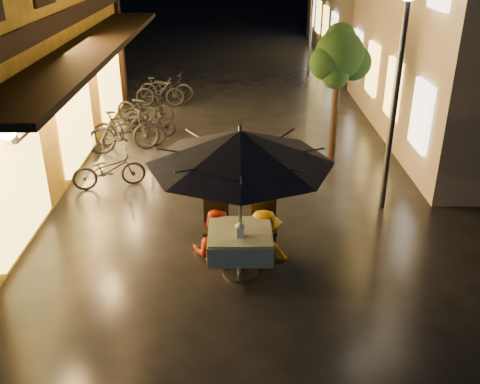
{
  "coord_description": "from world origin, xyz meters",
  "views": [
    {
      "loc": [
        0.13,
        -7.43,
        4.84
      ],
      "look_at": [
        0.18,
        0.29,
        1.15
      ],
      "focal_mm": 40.0,
      "sensor_mm": 36.0,
      "label": 1
    }
  ],
  "objects_px": {
    "patio_umbrella": "(240,147)",
    "person_yellow": "(264,213)",
    "table_lantern": "(240,228)",
    "person_orange": "(214,211)",
    "bicycle_0": "(109,170)",
    "cafe_table": "(240,242)",
    "streetlamp_near": "(400,59)"
  },
  "relations": [
    {
      "from": "patio_umbrella",
      "to": "person_orange",
      "type": "xyz_separation_m",
      "value": [
        -0.42,
        0.58,
        -1.34
      ]
    },
    {
      "from": "person_yellow",
      "to": "cafe_table",
      "type": "bearing_deg",
      "value": 58.71
    },
    {
      "from": "person_yellow",
      "to": "bicycle_0",
      "type": "xyz_separation_m",
      "value": [
        -3.15,
        2.77,
        -0.41
      ]
    },
    {
      "from": "patio_umbrella",
      "to": "table_lantern",
      "type": "height_order",
      "value": "patio_umbrella"
    },
    {
      "from": "table_lantern",
      "to": "person_yellow",
      "type": "xyz_separation_m",
      "value": [
        0.39,
        0.69,
        -0.1
      ]
    },
    {
      "from": "cafe_table",
      "to": "patio_umbrella",
      "type": "distance_m",
      "value": 1.56
    },
    {
      "from": "person_yellow",
      "to": "bicycle_0",
      "type": "height_order",
      "value": "person_yellow"
    },
    {
      "from": "person_orange",
      "to": "bicycle_0",
      "type": "relative_size",
      "value": 1.06
    },
    {
      "from": "person_yellow",
      "to": "table_lantern",
      "type": "bearing_deg",
      "value": 66.42
    },
    {
      "from": "patio_umbrella",
      "to": "person_yellow",
      "type": "bearing_deg",
      "value": 52.94
    },
    {
      "from": "bicycle_0",
      "to": "person_yellow",
      "type": "bearing_deg",
      "value": -148.68
    },
    {
      "from": "streetlamp_near",
      "to": "person_yellow",
      "type": "height_order",
      "value": "streetlamp_near"
    },
    {
      "from": "cafe_table",
      "to": "person_orange",
      "type": "xyz_separation_m",
      "value": [
        -0.42,
        0.58,
        0.23
      ]
    },
    {
      "from": "streetlamp_near",
      "to": "person_orange",
      "type": "distance_m",
      "value": 4.23
    },
    {
      "from": "table_lantern",
      "to": "person_yellow",
      "type": "distance_m",
      "value": 0.79
    },
    {
      "from": "person_orange",
      "to": "person_yellow",
      "type": "height_order",
      "value": "person_yellow"
    },
    {
      "from": "cafe_table",
      "to": "table_lantern",
      "type": "relative_size",
      "value": 3.96
    },
    {
      "from": "table_lantern",
      "to": "bicycle_0",
      "type": "bearing_deg",
      "value": 128.61
    },
    {
      "from": "table_lantern",
      "to": "person_orange",
      "type": "relative_size",
      "value": 0.15
    },
    {
      "from": "cafe_table",
      "to": "streetlamp_near",
      "type": "bearing_deg",
      "value": 39.3
    },
    {
      "from": "streetlamp_near",
      "to": "person_yellow",
      "type": "relative_size",
      "value": 2.6
    },
    {
      "from": "cafe_table",
      "to": "bicycle_0",
      "type": "bearing_deg",
      "value": 130.07
    },
    {
      "from": "streetlamp_near",
      "to": "person_yellow",
      "type": "distance_m",
      "value": 3.68
    },
    {
      "from": "table_lantern",
      "to": "person_orange",
      "type": "distance_m",
      "value": 0.87
    },
    {
      "from": "cafe_table",
      "to": "patio_umbrella",
      "type": "bearing_deg",
      "value": -63.43
    },
    {
      "from": "streetlamp_near",
      "to": "cafe_table",
      "type": "relative_size",
      "value": 4.27
    },
    {
      "from": "person_orange",
      "to": "patio_umbrella",
      "type": "bearing_deg",
      "value": 137.34
    },
    {
      "from": "patio_umbrella",
      "to": "person_yellow",
      "type": "height_order",
      "value": "patio_umbrella"
    },
    {
      "from": "streetlamp_near",
      "to": "person_yellow",
      "type": "xyz_separation_m",
      "value": [
        -2.43,
        -1.8,
        -2.1
      ]
    },
    {
      "from": "cafe_table",
      "to": "table_lantern",
      "type": "distance_m",
      "value": 0.37
    },
    {
      "from": "table_lantern",
      "to": "bicycle_0",
      "type": "xyz_separation_m",
      "value": [
        -2.76,
        3.46,
        -0.52
      ]
    },
    {
      "from": "streetlamp_near",
      "to": "person_orange",
      "type": "xyz_separation_m",
      "value": [
        -3.24,
        -1.73,
        -2.1
      ]
    }
  ]
}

